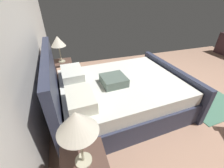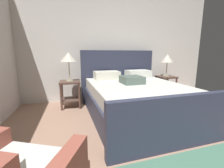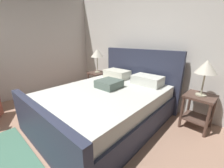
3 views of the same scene
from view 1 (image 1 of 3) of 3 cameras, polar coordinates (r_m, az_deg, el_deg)
ground_plane at (r=3.98m, az=29.89°, el=-2.04°), size 4.89×6.49×0.02m
wall_back at (r=2.23m, az=-32.24°, el=12.93°), size 5.01×0.12×2.78m
bed at (r=2.72m, az=2.09°, el=-3.79°), size 1.98×2.43×1.27m
nightstand_right at (r=3.66m, az=-18.60°, el=5.48°), size 0.44×0.44×0.60m
table_lamp_right at (r=3.43m, az=-20.54°, el=15.31°), size 0.32×0.32×0.58m
table_lamp_left at (r=1.17m, az=-13.73°, el=-14.78°), size 0.34×0.34×0.62m
area_rug at (r=3.86m, az=28.84°, el=-2.44°), size 1.92×1.23×0.01m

